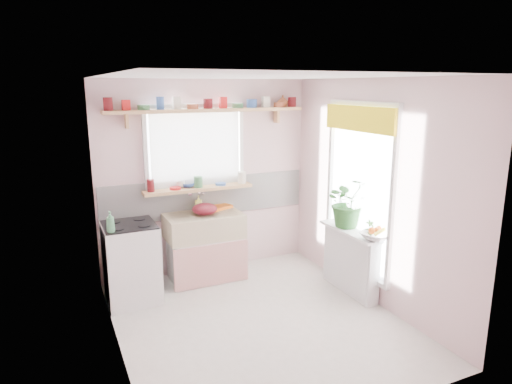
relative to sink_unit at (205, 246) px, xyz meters
name	(u,v)px	position (x,y,z in m)	size (l,w,h in m)	color
room	(278,174)	(0.81, -0.43, 0.94)	(3.20, 3.20, 3.20)	silver
sink_unit	(205,246)	(0.00, 0.00, 0.00)	(0.95, 0.65, 1.11)	white
cooker	(132,262)	(-0.95, -0.24, 0.03)	(0.58, 0.58, 0.93)	white
radiator_ledge	(350,260)	(1.45, -1.09, -0.03)	(0.22, 0.95, 0.78)	white
windowsill	(198,189)	(0.00, 0.19, 0.71)	(1.40, 0.22, 0.04)	tan
pine_shelf	(208,110)	(0.15, 0.18, 1.69)	(2.52, 0.24, 0.04)	tan
shelf_crockery	(207,104)	(0.13, 0.18, 1.76)	(2.47, 0.11, 0.12)	#590F14
sill_crockery	(198,183)	(0.00, 0.19, 0.78)	(1.35, 0.11, 0.12)	#590F14
dish_tray	(215,207)	(0.22, 0.21, 0.44)	(0.38, 0.28, 0.04)	orange
colander	(205,209)	(0.01, -0.01, 0.49)	(0.31, 0.31, 0.14)	#590F1A
jade_plant	(349,202)	(1.48, -0.96, 0.65)	(0.55, 0.47, 0.61)	#285C24
fruit_bowl	(376,236)	(1.48, -1.49, 0.38)	(0.33, 0.33, 0.08)	silver
herb_pot	(370,228)	(1.48, -1.38, 0.44)	(0.10, 0.07, 0.19)	#366B2A
soap_bottle_sink	(199,203)	(0.00, 0.21, 0.51)	(0.09, 0.09, 0.19)	#F4F66D
sill_cup	(181,184)	(-0.21, 0.25, 0.77)	(0.12, 0.12, 0.09)	beige
sill_bowl	(187,185)	(-0.12, 0.25, 0.76)	(0.18, 0.18, 0.06)	#2D4B93
shelf_vase	(283,101)	(1.22, 0.24, 1.78)	(0.15, 0.15, 0.15)	#B15D36
cooker_bottle	(110,222)	(-1.17, -0.46, 0.60)	(0.09, 0.09, 0.23)	#458B5B
fruit	(377,230)	(1.49, -1.49, 0.45)	(0.20, 0.14, 0.10)	orange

